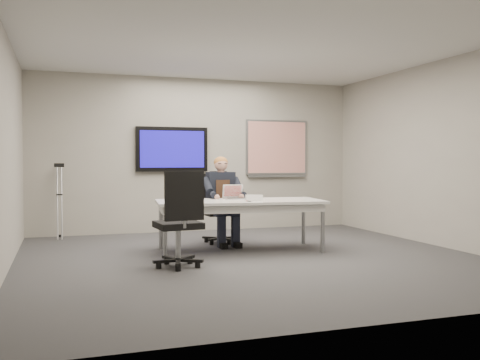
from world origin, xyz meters
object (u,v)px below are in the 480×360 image
object	(u,v)px
conference_table	(240,206)
office_chair_far	(219,221)
office_chair_near	(179,238)
seated_person	(224,209)
laptop	(234,195)

from	to	relation	value
conference_table	office_chair_far	xyz separation A→B (m)	(-0.07, 0.84, -0.30)
office_chair_far	office_chair_near	distance (m)	2.05
office_chair_far	seated_person	bearing A→B (deg)	-91.93
conference_table	seated_person	size ratio (longest dim) A/B	1.80
conference_table	office_chair_near	distance (m)	1.46
seated_person	laptop	size ratio (longest dim) A/B	4.21
conference_table	office_chair_near	world-z (taller)	office_chair_near
conference_table	office_chair_near	size ratio (longest dim) A/B	2.09
office_chair_far	seated_person	size ratio (longest dim) A/B	0.80
seated_person	laptop	xyz separation A→B (m)	(0.06, -0.32, 0.23)
conference_table	seated_person	distance (m)	0.59
office_chair_far	laptop	size ratio (longest dim) A/B	3.36
seated_person	laptop	bearing A→B (deg)	-79.60
office_chair_near	seated_person	xyz separation A→B (m)	(1.02, 1.52, 0.18)
office_chair_near	office_chair_far	bearing A→B (deg)	-125.29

